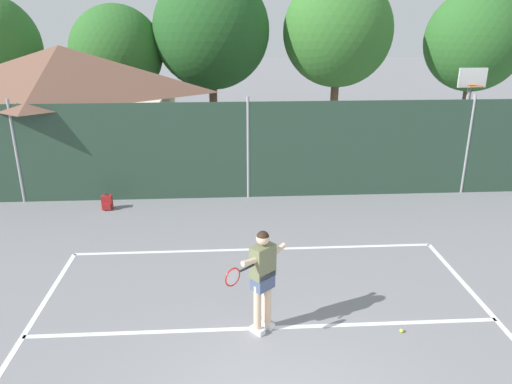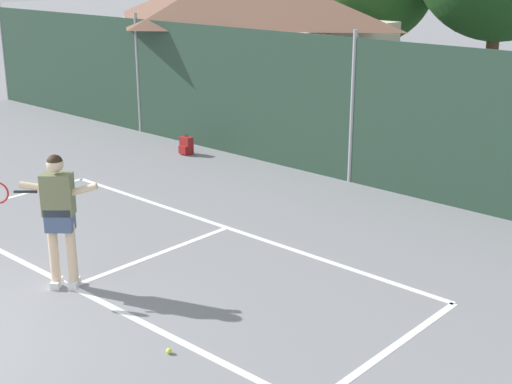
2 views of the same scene
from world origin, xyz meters
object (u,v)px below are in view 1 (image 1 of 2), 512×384
Objects in this scene: tennis_player at (262,273)px; backpack_red at (107,203)px; basketball_hoop at (468,107)px; tennis_ball at (402,331)px.

backpack_red is (-3.89, 5.81, -0.92)m from tennis_player.
tennis_player is 4.01× the size of backpack_red.
basketball_hoop is 9.91m from tennis_ball.
basketball_hoop is at bearing 59.97° from tennis_ball.
basketball_hoop reaches higher than backpack_red.
basketball_hoop is at bearing 11.86° from backpack_red.
backpack_red is at bearing -168.14° from basketball_hoop.
tennis_ball is 8.68m from backpack_red.
tennis_player is at bearing -131.47° from basketball_hoop.
backpack_red reaches higher than tennis_ball.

